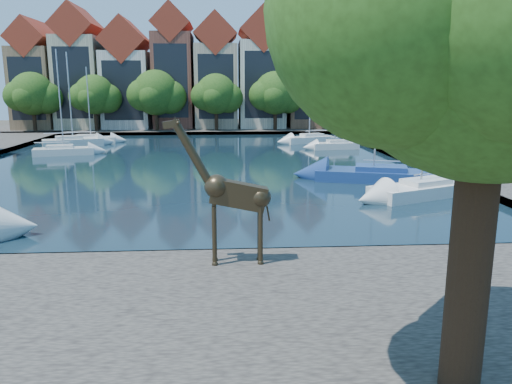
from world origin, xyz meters
TOP-DOWN VIEW (x-y plane):
  - ground at (0.00, 0.00)m, footprint 160.00×160.00m
  - water_basin at (0.00, 24.00)m, footprint 38.00×50.00m
  - near_quay at (0.00, -7.00)m, footprint 50.00×14.00m
  - far_quay at (0.00, 56.00)m, footprint 60.00×16.00m
  - right_quay at (25.00, 24.00)m, footprint 14.00×52.00m
  - plane_tree at (7.62, -9.01)m, footprint 8.32×6.40m
  - townhouse_west_end at (-23.00, 55.99)m, footprint 5.44×9.18m
  - townhouse_west_mid at (-17.00, 55.99)m, footprint 5.94×9.18m
  - townhouse_west_inner at (-10.50, 55.99)m, footprint 6.43×9.18m
  - townhouse_center at (-4.00, 55.99)m, footprint 5.44×9.18m
  - townhouse_east_inner at (2.00, 55.99)m, footprint 5.94×9.18m
  - townhouse_east_mid at (8.50, 55.99)m, footprint 6.43×9.18m
  - townhouse_east_end at (15.00, 55.99)m, footprint 5.44×9.18m
  - far_tree_far_west at (-21.90, 50.49)m, footprint 7.28×5.60m
  - far_tree_west at (-13.91, 50.49)m, footprint 6.76×5.20m
  - far_tree_mid_west at (-5.89, 50.49)m, footprint 7.80×6.00m
  - far_tree_mid_east at (2.10, 50.49)m, footprint 7.02×5.40m
  - far_tree_east at (10.11, 50.49)m, footprint 7.54×5.80m
  - far_tree_far_east at (18.09, 50.49)m, footprint 6.76×5.20m
  - giraffe_statue at (3.05, -1.50)m, footprint 3.41×0.58m
  - sailboat_left_c at (-12.00, 29.67)m, footprint 5.65×3.11m
  - sailboat_left_d at (-12.00, 39.53)m, footprint 5.61×2.56m
  - sailboat_left_e at (-13.16, 36.65)m, footprint 6.44×4.21m
  - sailboat_right_a at (14.26, 9.92)m, footprint 6.64×4.51m
  - sailboat_right_b at (13.00, 14.97)m, footprint 8.10×4.83m
  - sailboat_right_c at (14.22, 32.32)m, footprint 4.93×2.30m
  - sailboat_right_d at (12.56, 37.97)m, footprint 5.91×3.65m

SIDE VIEW (x-z plane):
  - ground at x=0.00m, z-range 0.00..0.00m
  - water_basin at x=0.00m, z-range 0.00..0.08m
  - near_quay at x=0.00m, z-range 0.00..0.50m
  - far_quay at x=0.00m, z-range 0.00..0.50m
  - right_quay at x=25.00m, z-range 0.00..0.50m
  - sailboat_right_c at x=14.22m, z-range -3.74..4.93m
  - sailboat_left_c at x=-12.00m, z-range -4.18..5.37m
  - sailboat_left_d at x=-12.00m, z-range -3.57..4.77m
  - sailboat_right_d at x=12.56m, z-range -3.91..5.19m
  - sailboat_right_b at x=13.00m, z-range -4.53..5.82m
  - sailboat_right_a at x=14.26m, z-range -5.02..6.33m
  - sailboat_left_e at x=-13.16m, z-range -4.19..5.55m
  - giraffe_statue at x=3.05m, z-range 0.46..5.34m
  - far_tree_west at x=-13.91m, z-range 1.40..8.76m
  - far_tree_far_east at x=18.09m, z-range 1.40..8.76m
  - far_tree_mid_east at x=2.10m, z-range 1.37..8.89m
  - far_tree_far_west at x=-21.90m, z-range 1.34..9.02m
  - far_tree_east at x=10.11m, z-range 1.32..9.16m
  - far_tree_mid_west at x=-5.89m, z-range 1.29..9.29m
  - townhouse_east_end at x=15.00m, z-range -0.11..14.32m
  - townhouse_west_inner at x=-10.50m, z-range -0.22..14.92m
  - townhouse_west_end at x=-23.00m, z-range -0.11..14.83m
  - plane_tree at x=7.62m, z-range 2.36..12.98m
  - townhouse_east_inner at x=2.00m, z-range -0.16..15.63m
  - townhouse_east_mid at x=8.50m, z-range -0.22..16.43m
  - townhouse_west_mid at x=-17.00m, z-range -0.16..16.63m
  - townhouse_center at x=-4.00m, z-range -0.10..16.83m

